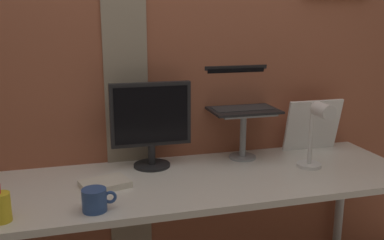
# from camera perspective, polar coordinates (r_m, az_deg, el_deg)

# --- Properties ---
(brick_wall_back) EXTENTS (3.44, 0.16, 2.50)m
(brick_wall_back) POSITION_cam_1_polar(r_m,az_deg,el_deg) (2.22, -3.82, 8.48)
(brick_wall_back) COLOR #9E563D
(brick_wall_back) RESTS_ON ground_plane
(desk) EXTENTS (2.05, 0.66, 0.72)m
(desk) POSITION_cam_1_polar(r_m,az_deg,el_deg) (2.01, 0.76, -9.48)
(desk) COLOR silver
(desk) RESTS_ON ground_plane
(monitor) EXTENTS (0.39, 0.18, 0.42)m
(monitor) POSITION_cam_1_polar(r_m,az_deg,el_deg) (2.07, -5.49, 0.11)
(monitor) COLOR black
(monitor) RESTS_ON desk
(laptop_stand) EXTENTS (0.28, 0.22, 0.25)m
(laptop_stand) POSITION_cam_1_polar(r_m,az_deg,el_deg) (2.22, 6.83, -0.93)
(laptop_stand) COLOR gray
(laptop_stand) RESTS_ON desk
(laptop) EXTENTS (0.35, 0.29, 0.22)m
(laptop) POSITION_cam_1_polar(r_m,az_deg,el_deg) (2.25, 6.27, 2.99)
(laptop) COLOR black
(laptop) RESTS_ON laptop_stand
(whiteboard_panel) EXTENTS (0.32, 0.08, 0.29)m
(whiteboard_panel) POSITION_cam_1_polar(r_m,az_deg,el_deg) (2.44, 15.76, -0.66)
(whiteboard_panel) COLOR white
(whiteboard_panel) RESTS_ON desk
(desk_lamp) EXTENTS (0.12, 0.20, 0.34)m
(desk_lamp) POSITION_cam_1_polar(r_m,az_deg,el_deg) (2.10, 16.36, -1.11)
(desk_lamp) COLOR white
(desk_lamp) RESTS_ON desk
(pen_cup) EXTENTS (0.07, 0.07, 0.17)m
(pen_cup) POSITION_cam_1_polar(r_m,az_deg,el_deg) (1.71, -24.10, -10.55)
(pen_cup) COLOR yellow
(pen_cup) RESTS_ON desk
(coffee_mug) EXTENTS (0.13, 0.09, 0.09)m
(coffee_mug) POSITION_cam_1_polar(r_m,az_deg,el_deg) (1.69, -12.78, -10.33)
(coffee_mug) COLOR #2D4C8C
(coffee_mug) RESTS_ON desk
(paper_clutter_stack) EXTENTS (0.23, 0.19, 0.03)m
(paper_clutter_stack) POSITION_cam_1_polar(r_m,az_deg,el_deg) (1.92, -11.51, -8.34)
(paper_clutter_stack) COLOR silver
(paper_clutter_stack) RESTS_ON desk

